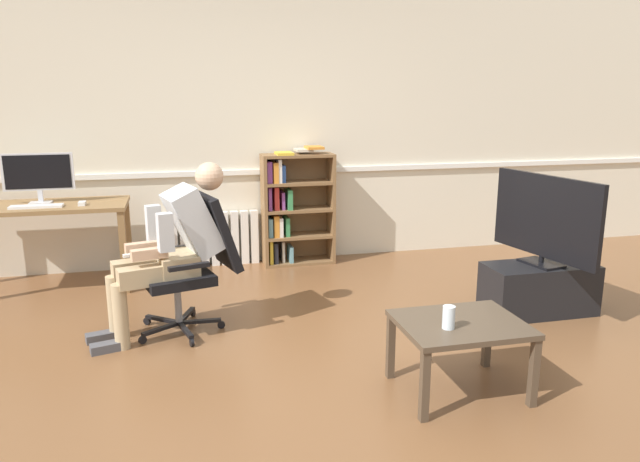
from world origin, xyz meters
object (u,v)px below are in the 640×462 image
Objects in this scene: computer_desk at (47,216)px; drinking_glass at (449,317)px; keyboard at (36,206)px; radiator at (210,239)px; tv_stand at (539,289)px; office_chair at (195,259)px; computer_mouse at (82,203)px; bookshelf at (292,207)px; tv_screen at (545,218)px; person_seated at (171,245)px; coffee_table at (460,331)px; imac_monitor at (38,174)px.

computer_desk reaches higher than drinking_glass.
keyboard reaches higher than radiator.
office_chair is at bearing 173.08° from tv_stand.
computer_mouse is at bearing -156.40° from office_chair.
computer_mouse is 1.30m from radiator.
bookshelf is at bearing 96.02° from drinking_glass.
computer_mouse is 3.78m from tv_screen.
coffee_table is at bearing 35.91° from person_seated.
bookshelf reaches higher than drinking_glass.
computer_mouse reaches higher than coffee_table.
tv_screen is (3.86, -1.41, -0.01)m from keyboard.
computer_desk is at bearing -57.86° from imac_monitor.
office_chair is at bearing 72.26° from tv_screen.
drinking_glass is (2.57, -2.70, -0.52)m from imac_monitor.
coffee_table is (2.32, -2.43, -0.40)m from computer_mouse.
radiator is 1.13× the size of tv_stand.
tv_screen is at bearing -22.77° from imac_monitor.
imac_monitor is at bearing 91.24° from keyboard.
keyboard is (0.00, -0.22, -0.24)m from imac_monitor.
computer_desk is 13.46× the size of computer_mouse.
computer_desk is 1.50m from radiator.
person_seated reaches higher than computer_desk.
computer_mouse is (0.31, -0.12, 0.12)m from computer_desk.
coffee_table is (2.63, -2.55, -0.28)m from computer_desk.
office_chair reaches higher than coffee_table.
radiator reaches higher than coffee_table.
computer_desk is 3.68m from coffee_table.
computer_mouse is 3.38m from coffee_table.
coffee_table is (1.59, -1.28, -0.28)m from person_seated.
tv_stand is at bearing -48.82° from bookshelf.
bookshelf is at bearing 10.77° from keyboard.
keyboard is at bearing -176.80° from computer_mouse.
person_seated is 2.00m from drinking_glass.
tv_stand is 6.65× the size of drinking_glass.
radiator is 0.80× the size of person_seated.
person_seated reaches higher than tv_screen.
tv_stand is 1.56m from coffee_table.
imac_monitor is (-0.05, 0.08, 0.36)m from computer_desk.
drinking_glass is at bearing -44.12° from keyboard.
coffee_table is at bearing -46.35° from computer_mouse.
computer_desk is 0.19m from keyboard.
bookshelf reaches higher than coffee_table.
tv_screen is 1.71m from drinking_glass.
tv_screen reaches higher than radiator.
keyboard is 0.59× the size of coffee_table.
keyboard is 4.15m from tv_stand.
imac_monitor is 0.83× the size of coffee_table.
office_chair is (1.26, -1.31, -0.48)m from imac_monitor.
keyboard reaches higher than drinking_glass.
bookshelf is (2.25, 0.43, -0.19)m from keyboard.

